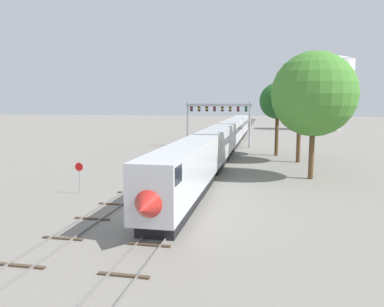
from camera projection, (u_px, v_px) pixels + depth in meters
ground_plane at (148, 214)px, 28.39m from camera, size 400.00×400.00×0.00m
track_main at (237, 138)px, 86.32m from camera, size 2.60×200.00×0.16m
track_near at (198, 148)px, 67.93m from camera, size 2.60×160.00×0.16m
passenger_train at (226, 137)px, 62.12m from camera, size 3.04×83.75×4.80m
signal_gantry at (218, 114)px, 69.57m from camera, size 12.10×0.49×8.31m
water_tower at (338, 72)px, 110.40m from camera, size 9.49×9.49×21.66m
stop_sign at (79, 174)px, 34.41m from camera, size 0.76×0.08×2.88m
trackside_tree_left at (278, 101)px, 58.25m from camera, size 5.56×5.56×11.25m
trackside_tree_mid at (314, 94)px, 40.23m from camera, size 8.99×8.99×13.63m
trackside_tree_right at (300, 93)px, 51.47m from camera, size 7.81×7.81×13.43m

